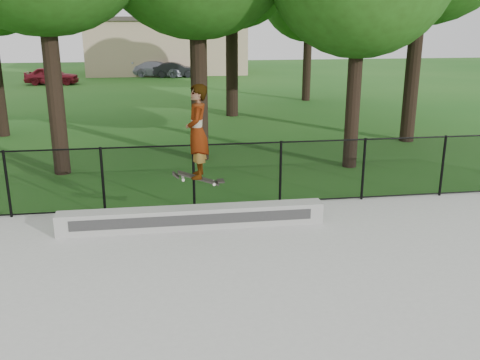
{
  "coord_description": "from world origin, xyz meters",
  "views": [
    {
      "loc": [
        -2.67,
        -5.66,
        4.24
      ],
      "look_at": [
        -1.2,
        4.2,
        1.2
      ],
      "focal_mm": 40.0,
      "sensor_mm": 36.0,
      "label": 1
    }
  ],
  "objects": [
    {
      "name": "ground",
      "position": [
        0.0,
        0.0,
        0.0
      ],
      "size": [
        100.0,
        100.0,
        0.0
      ],
      "primitive_type": "plane",
      "color": "#1C5618",
      "rests_on": "ground"
    },
    {
      "name": "concrete_slab",
      "position": [
        0.0,
        0.0,
        0.03
      ],
      "size": [
        14.0,
        12.0,
        0.06
      ],
      "primitive_type": "cube",
      "color": "#ABACA6",
      "rests_on": "ground"
    },
    {
      "name": "skater_airborne",
      "position": [
        -2.0,
        4.41,
        2.11
      ],
      "size": [
        0.81,
        0.7,
        2.02
      ],
      "color": "black",
      "rests_on": "ground"
    },
    {
      "name": "car_c",
      "position": [
        -2.69,
        35.12,
        0.57
      ],
      "size": [
        3.93,
        2.57,
        1.14
      ],
      "primitive_type": "imported",
      "rotation": [
        0.0,
        0.0,
        1.28
      ],
      "color": "#999BAE",
      "rests_on": "ground"
    },
    {
      "name": "grind_ledge",
      "position": [
        -2.11,
        4.7,
        0.28
      ],
      "size": [
        5.46,
        0.4,
        0.44
      ],
      "primitive_type": "cube",
      "color": "#9C9C97",
      "rests_on": "concrete_slab"
    },
    {
      "name": "chainlink_fence",
      "position": [
        0.0,
        5.9,
        0.81
      ],
      "size": [
        16.06,
        0.06,
        1.5
      ],
      "color": "black",
      "rests_on": "concrete_slab"
    },
    {
      "name": "car_a",
      "position": [
        -9.67,
        31.3,
        0.58
      ],
      "size": [
        3.49,
        1.7,
        1.16
      ],
      "primitive_type": "imported",
      "rotation": [
        0.0,
        0.0,
        1.47
      ],
      "color": "maroon",
      "rests_on": "ground"
    },
    {
      "name": "car_b",
      "position": [
        -1.48,
        34.65,
        0.54
      ],
      "size": [
        3.04,
        1.38,
        1.07
      ],
      "primitive_type": "imported",
      "rotation": [
        0.0,
        0.0,
        1.49
      ],
      "color": "black",
      "rests_on": "ground"
    },
    {
      "name": "distant_building",
      "position": [
        -2.0,
        38.0,
        2.16
      ],
      "size": [
        12.4,
        6.4,
        4.3
      ],
      "color": "tan",
      "rests_on": "ground"
    }
  ]
}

